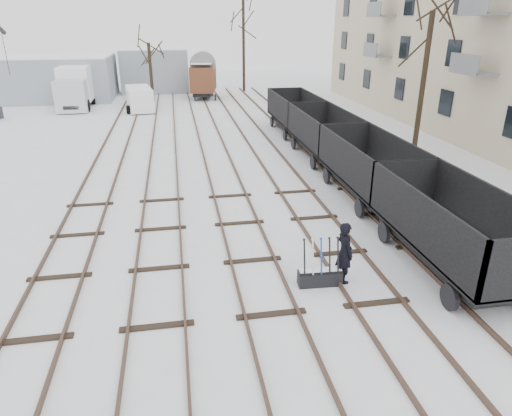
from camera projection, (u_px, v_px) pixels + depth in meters
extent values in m
plane|color=white|center=(252.00, 261.00, 14.95)|extent=(120.00, 120.00, 0.00)
cube|color=black|center=(99.00, 154.00, 26.57)|extent=(0.07, 52.00, 0.15)
cube|color=black|center=(124.00, 153.00, 26.80)|extent=(0.07, 52.00, 0.15)
cube|color=black|center=(72.00, 247.00, 15.79)|extent=(1.90, 0.20, 0.08)
cube|color=black|center=(151.00, 152.00, 27.06)|extent=(0.07, 52.00, 0.15)
cube|color=black|center=(176.00, 150.00, 27.29)|extent=(0.07, 52.00, 0.15)
cube|color=black|center=(160.00, 241.00, 16.27)|extent=(1.90, 0.20, 0.08)
cube|color=black|center=(202.00, 149.00, 27.54)|extent=(0.07, 52.00, 0.15)
cube|color=black|center=(226.00, 148.00, 27.77)|extent=(0.07, 52.00, 0.15)
cube|color=black|center=(243.00, 234.00, 16.76)|extent=(1.90, 0.20, 0.08)
cube|color=black|center=(251.00, 147.00, 28.02)|extent=(0.07, 52.00, 0.15)
cube|color=black|center=(274.00, 146.00, 28.26)|extent=(0.07, 52.00, 0.15)
cube|color=black|center=(322.00, 228.00, 17.24)|extent=(1.90, 0.20, 0.08)
cube|color=black|center=(298.00, 145.00, 28.51)|extent=(0.07, 52.00, 0.15)
cube|color=black|center=(320.00, 144.00, 28.74)|extent=(0.07, 52.00, 0.15)
cube|color=black|center=(396.00, 223.00, 17.73)|extent=(1.90, 0.20, 0.08)
cube|color=#99A2AC|center=(61.00, 78.00, 44.83)|extent=(10.00, 8.00, 4.00)
cube|color=white|center=(58.00, 56.00, 44.05)|extent=(9.80, 7.84, 0.10)
cube|color=#99A2AC|center=(155.00, 70.00, 49.85)|extent=(7.00, 6.00, 4.40)
cube|color=white|center=(153.00, 48.00, 48.99)|extent=(6.86, 5.88, 0.10)
cube|color=black|center=(320.00, 278.00, 13.56)|extent=(1.32, 0.49, 0.44)
cube|color=black|center=(320.00, 271.00, 13.46)|extent=(1.31, 0.37, 0.06)
cube|color=white|center=(320.00, 270.00, 13.45)|extent=(1.26, 0.33, 0.03)
cylinder|color=black|center=(304.00, 257.00, 13.22)|extent=(0.07, 0.32, 1.08)
cylinder|color=silver|center=(313.00, 257.00, 13.25)|extent=(0.07, 0.32, 1.08)
cylinder|color=#0D43AC|center=(321.00, 256.00, 13.28)|extent=(0.07, 0.32, 1.08)
cylinder|color=black|center=(329.00, 256.00, 13.30)|extent=(0.07, 0.32, 1.08)
cylinder|color=black|center=(338.00, 255.00, 13.33)|extent=(0.07, 0.32, 1.08)
imported|color=black|center=(344.00, 252.00, 13.48)|extent=(0.58, 0.77, 1.92)
cube|color=black|center=(449.00, 248.00, 14.29)|extent=(2.07, 5.69, 0.43)
cube|color=black|center=(450.00, 242.00, 14.21)|extent=(2.59, 6.47, 0.13)
cube|color=black|center=(417.00, 220.00, 13.68)|extent=(0.11, 6.47, 1.72)
cube|color=black|center=(491.00, 214.00, 14.08)|extent=(0.11, 6.47, 1.72)
cube|color=white|center=(450.00, 239.00, 14.17)|extent=(2.33, 6.21, 0.06)
cylinder|color=black|center=(449.00, 297.00, 12.34)|extent=(0.13, 0.75, 0.75)
cylinder|color=black|center=(445.00, 227.00, 16.49)|extent=(0.13, 0.75, 0.75)
cube|color=black|center=(368.00, 182.00, 20.11)|extent=(2.07, 5.69, 0.43)
cube|color=black|center=(368.00, 177.00, 20.03)|extent=(2.59, 6.47, 0.13)
cube|color=black|center=(343.00, 160.00, 19.50)|extent=(0.11, 6.47, 1.72)
cube|color=black|center=(397.00, 157.00, 19.90)|extent=(0.11, 6.47, 1.72)
cube|color=white|center=(368.00, 175.00, 19.99)|extent=(2.33, 6.21, 0.06)
cylinder|color=black|center=(359.00, 208.00, 18.16)|extent=(0.13, 0.75, 0.75)
cylinder|color=black|center=(373.00, 173.00, 22.31)|extent=(0.13, 0.75, 0.75)
cube|color=black|center=(323.00, 145.00, 25.93)|extent=(2.07, 5.69, 0.43)
cube|color=black|center=(323.00, 142.00, 25.85)|extent=(2.59, 6.47, 0.13)
cube|color=black|center=(303.00, 128.00, 25.32)|extent=(0.11, 6.47, 1.72)
cube|color=black|center=(345.00, 126.00, 25.72)|extent=(0.11, 6.47, 1.72)
cube|color=white|center=(323.00, 140.00, 25.81)|extent=(2.33, 6.21, 0.06)
cylinder|color=black|center=(313.00, 162.00, 23.98)|extent=(0.13, 0.75, 0.75)
cylinder|color=black|center=(331.00, 141.00, 28.13)|extent=(0.13, 0.75, 0.75)
cube|color=black|center=(295.00, 122.00, 31.76)|extent=(2.07, 5.69, 0.43)
cube|color=black|center=(295.00, 119.00, 31.67)|extent=(2.59, 6.47, 0.13)
cube|color=black|center=(278.00, 107.00, 31.14)|extent=(0.11, 6.47, 1.72)
cube|color=black|center=(312.00, 106.00, 31.54)|extent=(0.11, 6.47, 1.72)
cube|color=white|center=(295.00, 118.00, 31.63)|extent=(2.33, 6.21, 0.06)
cylinder|color=black|center=(285.00, 134.00, 29.81)|extent=(0.13, 0.75, 0.75)
cylinder|color=black|center=(303.00, 120.00, 33.95)|extent=(0.13, 0.75, 0.75)
cube|color=black|center=(204.00, 92.00, 45.64)|extent=(2.42, 4.24, 0.36)
cube|color=#542419|center=(203.00, 78.00, 45.12)|extent=(2.94, 4.85, 2.36)
cube|color=white|center=(203.00, 62.00, 44.55)|extent=(2.69, 4.59, 0.04)
cylinder|color=black|center=(195.00, 98.00, 44.26)|extent=(0.11, 0.64, 0.64)
cylinder|color=black|center=(213.00, 93.00, 47.23)|extent=(0.11, 0.64, 0.64)
cube|color=black|center=(79.00, 100.00, 41.20)|extent=(1.33, 7.85, 0.31)
cube|color=#B7BDC1|center=(71.00, 96.00, 38.26)|extent=(2.50, 2.09, 2.58)
cube|color=white|center=(78.00, 82.00, 41.38)|extent=(2.64, 5.39, 2.89)
cube|color=white|center=(75.00, 65.00, 40.82)|extent=(2.59, 5.29, 0.04)
cylinder|color=black|center=(59.00, 106.00, 38.60)|extent=(0.31, 1.03, 1.03)
cylinder|color=black|center=(96.00, 96.00, 44.03)|extent=(0.31, 1.03, 1.03)
cube|color=white|center=(140.00, 99.00, 39.29)|extent=(2.63, 4.75, 1.84)
cube|color=white|center=(138.00, 87.00, 38.93)|extent=(2.56, 4.64, 0.04)
cylinder|color=black|center=(128.00, 110.00, 38.10)|extent=(0.22, 0.72, 0.72)
cylinder|color=black|center=(152.00, 103.00, 41.00)|extent=(0.22, 0.72, 0.72)
cylinder|color=black|center=(423.00, 87.00, 25.31)|extent=(0.30, 0.30, 7.78)
cylinder|color=black|center=(151.00, 72.00, 43.39)|extent=(0.30, 0.30, 5.35)
cylinder|color=black|center=(244.00, 45.00, 48.70)|extent=(0.30, 0.30, 9.67)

